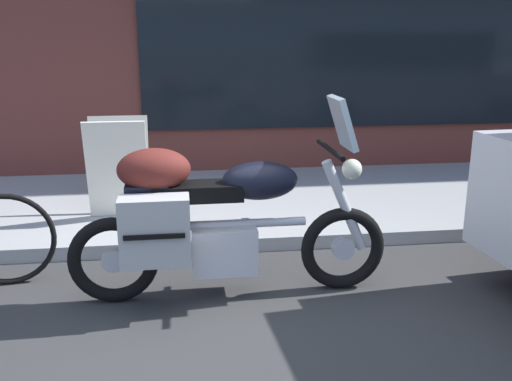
% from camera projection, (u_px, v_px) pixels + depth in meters
% --- Properties ---
extents(ground_plane, '(80.00, 80.00, 0.00)m').
position_uv_depth(ground_plane, '(221.00, 334.00, 3.45)').
color(ground_plane, '#343434').
extents(touring_motorcycle, '(2.20, 0.68, 1.38)m').
position_uv_depth(touring_motorcycle, '(212.00, 217.00, 3.77)').
color(touring_motorcycle, black).
rests_on(touring_motorcycle, ground_plane).
extents(sandwich_board_sign, '(0.55, 0.41, 0.91)m').
position_uv_depth(sandwich_board_sign, '(118.00, 167.00, 5.24)').
color(sandwich_board_sign, silver).
rests_on(sandwich_board_sign, sidewalk_curb).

